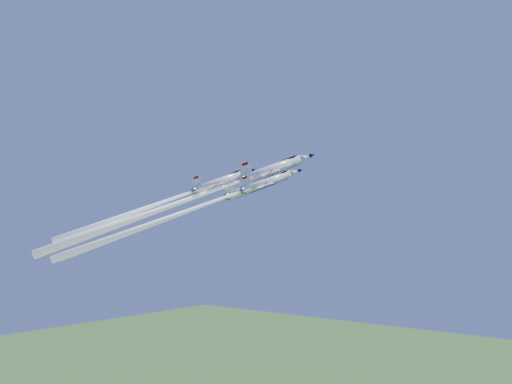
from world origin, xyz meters
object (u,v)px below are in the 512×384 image
Objects in this scene: jet_slot at (162,202)px; jet_left at (185,212)px; jet_right at (187,211)px; jet_lead at (186,200)px.

jet_left is at bearing 138.60° from jet_slot.
jet_left is 0.98× the size of jet_right.
jet_right is (3.81, -3.44, -2.47)m from jet_lead.
jet_slot is at bearing -142.00° from jet_right.
jet_left is at bearing -179.97° from jet_right.
jet_lead is at bearing 74.61° from jet_slot.
jet_right is 8.52m from jet_slot.
jet_lead reaches higher than jet_right.
jet_left reaches higher than jet_slot.
jet_lead is at bearing -0.29° from jet_left.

